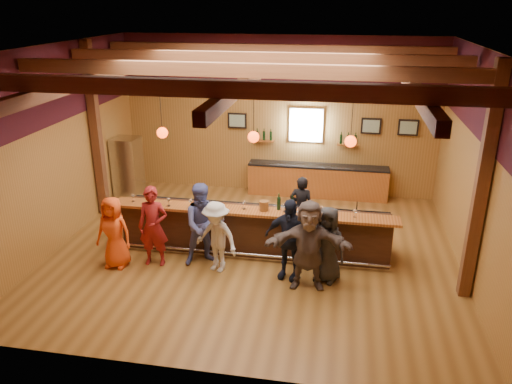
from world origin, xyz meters
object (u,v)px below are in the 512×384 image
customer_white (216,237)px  ice_bucket (264,206)px  back_bar_cabinet (317,181)px  customer_orange (114,232)px  bottle_a (279,203)px  stainless_fridge (128,169)px  customer_redvest (153,226)px  customer_navy (289,239)px  customer_denim (204,224)px  customer_dark (327,244)px  bar_counter (256,228)px  customer_brown (308,245)px  bartender (301,208)px

customer_white → ice_bucket: size_ratio=7.10×
back_bar_cabinet → customer_orange: (-4.00, -4.85, 0.31)m
bottle_a → stainless_fridge: bearing=150.4°
ice_bucket → bottle_a: bearing=17.9°
customer_redvest → customer_navy: bearing=-4.0°
bottle_a → customer_denim: bearing=-158.0°
customer_redvest → customer_orange: bearing=-166.6°
customer_dark → customer_white: bearing=-161.5°
customer_dark → back_bar_cabinet: bearing=113.9°
bar_counter → back_bar_cabinet: bar_counter is taller
bar_counter → customer_brown: bearing=-47.1°
customer_navy → ice_bucket: customer_navy is taller
ice_bucket → customer_redvest: bearing=-161.6°
customer_dark → bottle_a: 1.48m
customer_denim → customer_navy: customer_denim is taller
customer_denim → bottle_a: (1.52, 0.61, 0.34)m
customer_brown → bartender: 2.19m
back_bar_cabinet → ice_bucket: (-0.95, -3.86, 0.74)m
customer_white → customer_brown: bearing=14.2°
back_bar_cabinet → customer_white: bearing=-111.3°
bartender → ice_bucket: size_ratio=7.13×
back_bar_cabinet → customer_orange: size_ratio=2.53×
stainless_fridge → customer_navy: stainless_fridge is taller
bartender → customer_dark: bearing=116.8°
customer_orange → customer_denim: (1.84, 0.47, 0.12)m
back_bar_cabinet → stainless_fridge: bearing=-168.1°
back_bar_cabinet → customer_dark: 4.67m
bar_counter → ice_bucket: size_ratio=28.80×
customer_dark → customer_navy: bearing=-159.1°
customer_orange → customer_white: customer_orange is taller
customer_brown → bottle_a: size_ratio=4.94×
customer_denim → customer_navy: size_ratio=1.05×
bar_counter → bartender: bartender is taller
customer_redvest → customer_dark: 3.67m
stainless_fridge → customer_dark: bearing=-31.4°
customer_brown → bartender: bearing=94.4°
customer_redvest → customer_navy: customer_redvest is taller
stainless_fridge → bartender: 5.35m
stainless_fridge → customer_white: stainless_fridge is taller
ice_bucket → bar_counter: bearing=128.9°
stainless_fridge → customer_redvest: size_ratio=1.02×
customer_navy → customer_denim: bearing=-176.4°
customer_redvest → stainless_fridge: bearing=118.1°
customer_navy → customer_dark: size_ratio=1.09×
customer_white → customer_brown: 1.96m
bar_counter → customer_white: (-0.63, -1.08, 0.25)m
customer_dark → bottle_a: size_ratio=4.28×
customer_white → customer_brown: customer_brown is taller
stainless_fridge → bar_counter: bearing=-30.8°
customer_brown → customer_redvest: bearing=169.7°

